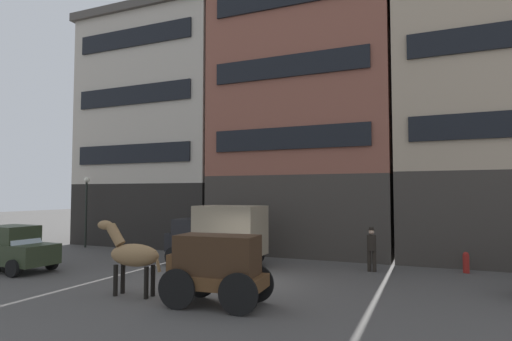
{
  "coord_description": "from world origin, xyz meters",
  "views": [
    {
      "loc": [
        6.87,
        -13.15,
        3.17
      ],
      "look_at": [
        0.52,
        1.92,
        4.06
      ],
      "focal_mm": 29.04,
      "sensor_mm": 36.0,
      "label": 1
    }
  ],
  "objects_px": {
    "draft_horse": "(132,254)",
    "sedan_light": "(13,248)",
    "cargo_wagon": "(216,265)",
    "fire_hydrant_curbside": "(466,262)",
    "delivery_truck_near": "(219,233)",
    "streetlamp_curbside": "(86,202)",
    "pedestrian_officer": "(372,247)"
  },
  "relations": [
    {
      "from": "draft_horse",
      "to": "delivery_truck_near",
      "type": "relative_size",
      "value": 0.54
    },
    {
      "from": "sedan_light",
      "to": "fire_hydrant_curbside",
      "type": "relative_size",
      "value": 4.53
    },
    {
      "from": "cargo_wagon",
      "to": "sedan_light",
      "type": "relative_size",
      "value": 0.8
    },
    {
      "from": "pedestrian_officer",
      "to": "streetlamp_curbside",
      "type": "bearing_deg",
      "value": 175.76
    },
    {
      "from": "cargo_wagon",
      "to": "streetlamp_curbside",
      "type": "distance_m",
      "value": 15.45
    },
    {
      "from": "cargo_wagon",
      "to": "pedestrian_officer",
      "type": "bearing_deg",
      "value": 63.82
    },
    {
      "from": "fire_hydrant_curbside",
      "to": "sedan_light",
      "type": "bearing_deg",
      "value": -158.48
    },
    {
      "from": "draft_horse",
      "to": "sedan_light",
      "type": "xyz_separation_m",
      "value": [
        -7.18,
        1.39,
        -0.36
      ]
    },
    {
      "from": "cargo_wagon",
      "to": "sedan_light",
      "type": "height_order",
      "value": "cargo_wagon"
    },
    {
      "from": "draft_horse",
      "to": "sedan_light",
      "type": "distance_m",
      "value": 7.33
    },
    {
      "from": "pedestrian_officer",
      "to": "streetlamp_curbside",
      "type": "height_order",
      "value": "streetlamp_curbside"
    },
    {
      "from": "cargo_wagon",
      "to": "fire_hydrant_curbside",
      "type": "relative_size",
      "value": 3.62
    },
    {
      "from": "streetlamp_curbside",
      "to": "draft_horse",
      "type": "bearing_deg",
      "value": -38.92
    },
    {
      "from": "sedan_light",
      "to": "fire_hydrant_curbside",
      "type": "xyz_separation_m",
      "value": [
        17.03,
        6.71,
        -0.49
      ]
    },
    {
      "from": "fire_hydrant_curbside",
      "to": "delivery_truck_near",
      "type": "bearing_deg",
      "value": -166.55
    },
    {
      "from": "cargo_wagon",
      "to": "delivery_truck_near",
      "type": "bearing_deg",
      "value": 117.33
    },
    {
      "from": "fire_hydrant_curbside",
      "to": "pedestrian_officer",
      "type": "bearing_deg",
      "value": -161.37
    },
    {
      "from": "draft_horse",
      "to": "cargo_wagon",
      "type": "bearing_deg",
      "value": 0.07
    },
    {
      "from": "cargo_wagon",
      "to": "delivery_truck_near",
      "type": "distance_m",
      "value": 6.47
    },
    {
      "from": "delivery_truck_near",
      "to": "fire_hydrant_curbside",
      "type": "relative_size",
      "value": 5.28
    },
    {
      "from": "cargo_wagon",
      "to": "pedestrian_officer",
      "type": "height_order",
      "value": "cargo_wagon"
    },
    {
      "from": "cargo_wagon",
      "to": "delivery_truck_near",
      "type": "height_order",
      "value": "delivery_truck_near"
    },
    {
      "from": "delivery_truck_near",
      "to": "streetlamp_curbside",
      "type": "xyz_separation_m",
      "value": [
        -10.07,
        2.4,
        1.25
      ]
    },
    {
      "from": "draft_horse",
      "to": "pedestrian_officer",
      "type": "height_order",
      "value": "draft_horse"
    },
    {
      "from": "streetlamp_curbside",
      "to": "fire_hydrant_curbside",
      "type": "xyz_separation_m",
      "value": [
        19.94,
        -0.04,
        -2.24
      ]
    },
    {
      "from": "pedestrian_officer",
      "to": "fire_hydrant_curbside",
      "type": "relative_size",
      "value": 2.16
    },
    {
      "from": "draft_horse",
      "to": "pedestrian_officer",
      "type": "xyz_separation_m",
      "value": [
        6.35,
        6.93,
        -0.29
      ]
    },
    {
      "from": "sedan_light",
      "to": "streetlamp_curbside",
      "type": "height_order",
      "value": "streetlamp_curbside"
    },
    {
      "from": "delivery_truck_near",
      "to": "sedan_light",
      "type": "height_order",
      "value": "delivery_truck_near"
    },
    {
      "from": "draft_horse",
      "to": "streetlamp_curbside",
      "type": "distance_m",
      "value": 13.04
    },
    {
      "from": "sedan_light",
      "to": "streetlamp_curbside",
      "type": "distance_m",
      "value": 7.56
    },
    {
      "from": "draft_horse",
      "to": "fire_hydrant_curbside",
      "type": "relative_size",
      "value": 2.83
    }
  ]
}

